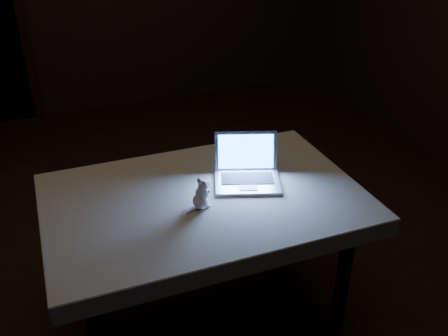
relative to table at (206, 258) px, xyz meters
name	(u,v)px	position (x,y,z in m)	size (l,w,h in m)	color
floor	(182,262)	(0.00, 0.41, -0.34)	(5.00, 5.00, 0.00)	black
table	(206,258)	(0.00, 0.00, 0.00)	(1.28, 0.83, 0.69)	black
tablecloth	(205,208)	(-0.01, -0.04, 0.31)	(1.37, 0.91, 0.08)	beige
laptop	(248,165)	(0.21, 0.02, 0.45)	(0.29, 0.26, 0.20)	#B2B2B7
plush_mouse	(200,194)	(-0.05, -0.09, 0.42)	(0.10, 0.10, 0.13)	white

